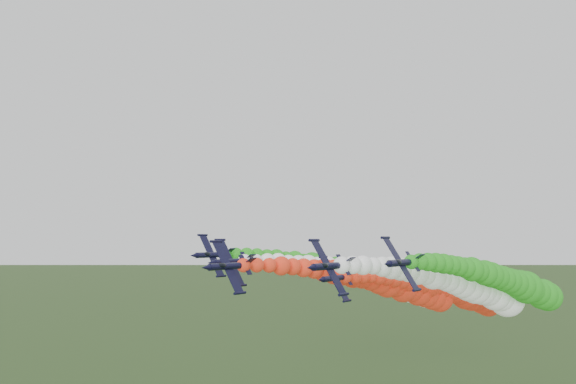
% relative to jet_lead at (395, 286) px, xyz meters
% --- Properties ---
extents(jet_lead, '(12.22, 85.42, 19.14)m').
position_rel_jet_lead_xyz_m(jet_lead, '(0.00, 0.00, 0.00)').
color(jet_lead, black).
rests_on(jet_lead, ground).
extents(jet_inner_left, '(12.77, 85.97, 19.69)m').
position_rel_jet_lead_xyz_m(jet_inner_left, '(-7.32, 11.63, -0.31)').
color(jet_inner_left, black).
rests_on(jet_inner_left, ground).
extents(jet_inner_right, '(13.12, 86.32, 20.04)m').
position_rel_jet_lead_xyz_m(jet_inner_right, '(15.60, 7.70, -0.13)').
color(jet_inner_right, black).
rests_on(jet_inner_right, ground).
extents(jet_outer_left, '(12.65, 85.86, 19.58)m').
position_rel_jet_lead_xyz_m(jet_outer_left, '(-17.73, 16.22, 0.85)').
color(jet_outer_left, black).
rests_on(jet_outer_left, ground).
extents(jet_outer_right, '(12.43, 85.63, 19.35)m').
position_rel_jet_lead_xyz_m(jet_outer_right, '(23.27, 16.19, 0.45)').
color(jet_outer_right, black).
rests_on(jet_outer_right, ground).
extents(jet_trail, '(12.62, 85.82, 19.54)m').
position_rel_jet_lead_xyz_m(jet_trail, '(4.96, 26.72, -3.46)').
color(jet_trail, black).
rests_on(jet_trail, ground).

